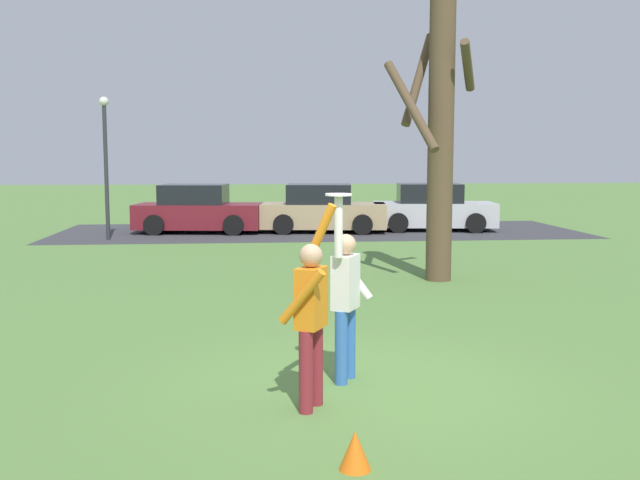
% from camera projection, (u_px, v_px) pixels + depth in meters
% --- Properties ---
extents(ground_plane, '(120.00, 120.00, 0.00)m').
position_uv_depth(ground_plane, '(357.00, 385.00, 8.02)').
color(ground_plane, '#567F3D').
extents(person_catcher, '(0.51, 0.59, 2.08)m').
position_uv_depth(person_catcher, '(345.00, 294.00, 8.05)').
color(person_catcher, '#3366B7').
rests_on(person_catcher, ground_plane).
extents(person_defender, '(0.60, 0.66, 2.04)m').
position_uv_depth(person_defender, '(311.00, 312.00, 7.15)').
color(person_defender, maroon).
rests_on(person_defender, ground_plane).
extents(frisbee_disc, '(0.28, 0.28, 0.02)m').
position_uv_depth(frisbee_disc, '(339.00, 195.00, 7.71)').
color(frisbee_disc, white).
rests_on(frisbee_disc, person_catcher).
extents(parked_car_maroon, '(4.29, 2.41, 1.59)m').
position_uv_depth(parked_car_maroon, '(198.00, 211.00, 24.10)').
color(parked_car_maroon, maroon).
rests_on(parked_car_maroon, ground_plane).
extents(parked_car_tan, '(4.29, 2.41, 1.59)m').
position_uv_depth(parked_car_tan, '(322.00, 210.00, 24.29)').
color(parked_car_tan, tan).
rests_on(parked_car_tan, ground_plane).
extents(parked_car_silver, '(4.29, 2.41, 1.59)m').
position_uv_depth(parked_car_silver, '(432.00, 209.00, 24.85)').
color(parked_car_silver, '#BCBCC1').
rests_on(parked_car_silver, ground_plane).
extents(parking_strip, '(17.31, 6.40, 0.01)m').
position_uv_depth(parking_strip, '(319.00, 231.00, 24.62)').
color(parking_strip, '#38383D').
rests_on(parking_strip, ground_plane).
extents(bare_tree_tall, '(1.87, 1.95, 5.63)m').
position_uv_depth(bare_tree_tall, '(439.00, 135.00, 14.49)').
color(bare_tree_tall, brown).
rests_on(bare_tree_tall, ground_plane).
extents(lamppost_by_lot, '(0.28, 0.28, 4.26)m').
position_uv_depth(lamppost_by_lot, '(106.00, 154.00, 21.73)').
color(lamppost_by_lot, '#2D2D33').
rests_on(lamppost_by_lot, ground_plane).
extents(field_cone_orange, '(0.26, 0.26, 0.32)m').
position_uv_depth(field_cone_orange, '(355.00, 450.00, 5.82)').
color(field_cone_orange, orange).
rests_on(field_cone_orange, ground_plane).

